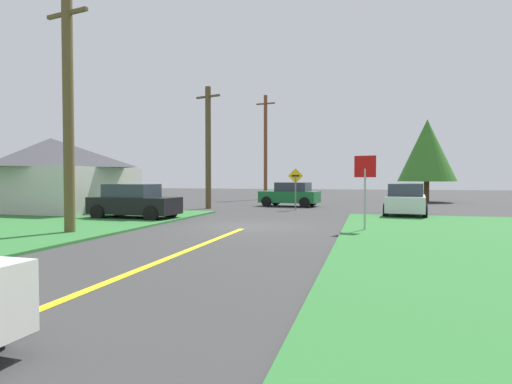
{
  "coord_description": "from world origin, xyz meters",
  "views": [
    {
      "loc": [
        4.5,
        -15.81,
        1.86
      ],
      "look_at": [
        -0.86,
        4.23,
        1.21
      ],
      "focal_mm": 29.42,
      "sensor_mm": 36.0,
      "label": 1
    }
  ],
  "objects_px": {
    "utility_pole_far": "(266,146)",
    "barn": "(51,175)",
    "car_approaching_junction": "(290,194)",
    "utility_pole_mid": "(208,147)",
    "oak_tree_left": "(427,150)",
    "direction_sign": "(296,184)",
    "utility_pole_near": "(68,112)",
    "car_on_crossroad": "(406,200)",
    "stop_sign": "(365,178)",
    "parked_car_near_building": "(134,202)"
  },
  "relations": [
    {
      "from": "direction_sign",
      "to": "utility_pole_near",
      "type": "bearing_deg",
      "value": -113.11
    },
    {
      "from": "stop_sign",
      "to": "car_on_crossroad",
      "type": "relative_size",
      "value": 0.6
    },
    {
      "from": "oak_tree_left",
      "to": "stop_sign",
      "type": "bearing_deg",
      "value": -102.55
    },
    {
      "from": "parked_car_near_building",
      "to": "direction_sign",
      "type": "relative_size",
      "value": 1.68
    },
    {
      "from": "parked_car_near_building",
      "to": "car_approaching_junction",
      "type": "distance_m",
      "value": 12.07
    },
    {
      "from": "parked_car_near_building",
      "to": "car_approaching_junction",
      "type": "bearing_deg",
      "value": 67.31
    },
    {
      "from": "parked_car_near_building",
      "to": "direction_sign",
      "type": "xyz_separation_m",
      "value": [
        6.22,
        7.66,
        0.75
      ]
    },
    {
      "from": "parked_car_near_building",
      "to": "car_approaching_junction",
      "type": "relative_size",
      "value": 1.02
    },
    {
      "from": "stop_sign",
      "to": "utility_pole_near",
      "type": "bearing_deg",
      "value": 32.71
    },
    {
      "from": "car_approaching_junction",
      "to": "utility_pole_mid",
      "type": "bearing_deg",
      "value": 45.57
    },
    {
      "from": "utility_pole_near",
      "to": "direction_sign",
      "type": "height_order",
      "value": "utility_pole_near"
    },
    {
      "from": "utility_pole_far",
      "to": "oak_tree_left",
      "type": "xyz_separation_m",
      "value": [
        13.59,
        -0.98,
        -0.68
      ]
    },
    {
      "from": "car_on_crossroad",
      "to": "stop_sign",
      "type": "bearing_deg",
      "value": 170.85
    },
    {
      "from": "utility_pole_mid",
      "to": "oak_tree_left",
      "type": "distance_m",
      "value": 18.34
    },
    {
      "from": "utility_pole_mid",
      "to": "stop_sign",
      "type": "bearing_deg",
      "value": -44.48
    },
    {
      "from": "car_approaching_junction",
      "to": "direction_sign",
      "type": "bearing_deg",
      "value": 114.1
    },
    {
      "from": "stop_sign",
      "to": "barn",
      "type": "relative_size",
      "value": 0.33
    },
    {
      "from": "utility_pole_far",
      "to": "stop_sign",
      "type": "bearing_deg",
      "value": -67.88
    },
    {
      "from": "oak_tree_left",
      "to": "car_on_crossroad",
      "type": "bearing_deg",
      "value": -101.03
    },
    {
      "from": "oak_tree_left",
      "to": "barn",
      "type": "relative_size",
      "value": 0.81
    },
    {
      "from": "car_approaching_junction",
      "to": "utility_pole_near",
      "type": "xyz_separation_m",
      "value": [
        -4.61,
        -16.03,
        3.27
      ]
    },
    {
      "from": "direction_sign",
      "to": "barn",
      "type": "xyz_separation_m",
      "value": [
        -13.15,
        -4.91,
        0.53
      ]
    },
    {
      "from": "car_approaching_junction",
      "to": "direction_sign",
      "type": "relative_size",
      "value": 1.65
    },
    {
      "from": "car_approaching_junction",
      "to": "utility_pole_mid",
      "type": "height_order",
      "value": "utility_pole_mid"
    },
    {
      "from": "parked_car_near_building",
      "to": "car_approaching_junction",
      "type": "xyz_separation_m",
      "value": [
        5.35,
        10.83,
        0.0
      ]
    },
    {
      "from": "utility_pole_near",
      "to": "utility_pole_mid",
      "type": "distance_m",
      "value": 12.58
    },
    {
      "from": "stop_sign",
      "to": "oak_tree_left",
      "type": "distance_m",
      "value": 21.6
    },
    {
      "from": "car_on_crossroad",
      "to": "barn",
      "type": "xyz_separation_m",
      "value": [
        -19.18,
        -2.3,
        1.28
      ]
    },
    {
      "from": "parked_car_near_building",
      "to": "oak_tree_left",
      "type": "xyz_separation_m",
      "value": [
        14.98,
        18.97,
        3.34
      ]
    },
    {
      "from": "utility_pole_near",
      "to": "barn",
      "type": "xyz_separation_m",
      "value": [
        -7.66,
        7.95,
        -1.99
      ]
    },
    {
      "from": "utility_pole_far",
      "to": "barn",
      "type": "distance_m",
      "value": 19.3
    },
    {
      "from": "car_on_crossroad",
      "to": "parked_car_near_building",
      "type": "bearing_deg",
      "value": 118.74
    },
    {
      "from": "parked_car_near_building",
      "to": "oak_tree_left",
      "type": "height_order",
      "value": "oak_tree_left"
    },
    {
      "from": "direction_sign",
      "to": "car_approaching_junction",
      "type": "bearing_deg",
      "value": 105.54
    },
    {
      "from": "car_approaching_junction",
      "to": "utility_pole_far",
      "type": "distance_m",
      "value": 10.73
    },
    {
      "from": "car_on_crossroad",
      "to": "oak_tree_left",
      "type": "height_order",
      "value": "oak_tree_left"
    },
    {
      "from": "stop_sign",
      "to": "utility_pole_near",
      "type": "xyz_separation_m",
      "value": [
        -9.57,
        -3.21,
        2.19
      ]
    },
    {
      "from": "car_approaching_junction",
      "to": "car_on_crossroad",
      "type": "bearing_deg",
      "value": 148.69
    },
    {
      "from": "utility_pole_mid",
      "to": "oak_tree_left",
      "type": "bearing_deg",
      "value": 39.22
    },
    {
      "from": "car_approaching_junction",
      "to": "barn",
      "type": "relative_size",
      "value": 0.5
    },
    {
      "from": "utility_pole_near",
      "to": "utility_pole_mid",
      "type": "relative_size",
      "value": 1.05
    },
    {
      "from": "utility_pole_far",
      "to": "barn",
      "type": "height_order",
      "value": "utility_pole_far"
    },
    {
      "from": "stop_sign",
      "to": "barn",
      "type": "bearing_deg",
      "value": -1.22
    },
    {
      "from": "stop_sign",
      "to": "parked_car_near_building",
      "type": "relative_size",
      "value": 0.64
    },
    {
      "from": "utility_pole_mid",
      "to": "utility_pole_far",
      "type": "distance_m",
      "value": 12.63
    },
    {
      "from": "oak_tree_left",
      "to": "barn",
      "type": "bearing_deg",
      "value": -143.47
    },
    {
      "from": "car_approaching_junction",
      "to": "stop_sign",
      "type": "bearing_deg",
      "value": 119.72
    },
    {
      "from": "utility_pole_mid",
      "to": "direction_sign",
      "type": "xyz_separation_m",
      "value": [
        5.46,
        0.29,
        -2.32
      ]
    },
    {
      "from": "stop_sign",
      "to": "barn",
      "type": "distance_m",
      "value": 17.87
    },
    {
      "from": "stop_sign",
      "to": "car_approaching_junction",
      "type": "xyz_separation_m",
      "value": [
        -4.96,
        12.82,
        -1.08
      ]
    }
  ]
}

